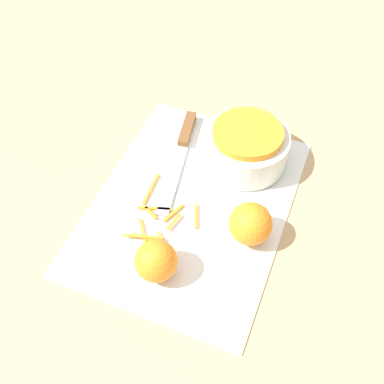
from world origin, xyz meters
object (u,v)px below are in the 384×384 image
at_px(orange_right, 154,260).
at_px(bowl_speckled, 246,146).
at_px(orange_left, 250,224).
at_px(knife, 183,142).

bearing_deg(orange_right, bowl_speckled, 168.33).
height_order(bowl_speckled, orange_left, bowl_speckled).
bearing_deg(bowl_speckled, orange_left, 20.01).
distance_m(bowl_speckled, orange_right, 0.28).
distance_m(knife, orange_right, 0.28).
bearing_deg(orange_left, knife, -130.36).
bearing_deg(orange_right, orange_left, 135.32).
bearing_deg(bowl_speckled, knife, -87.00).
xyz_separation_m(knife, orange_left, (0.15, 0.18, 0.03)).
bearing_deg(orange_left, orange_right, -44.68).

